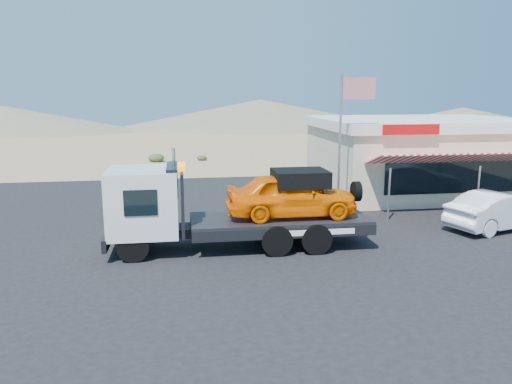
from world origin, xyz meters
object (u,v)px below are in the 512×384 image
at_px(jerky_store, 417,155).
at_px(flagpole, 346,129).
at_px(tow_truck, 233,203).
at_px(white_sedan, 499,210).

height_order(jerky_store, flagpole, flagpole).
height_order(tow_truck, flagpole, flagpole).
xyz_separation_m(tow_truck, jerky_store, (10.80, 8.38, 0.42)).
height_order(white_sedan, flagpole, flagpole).
xyz_separation_m(white_sedan, flagpole, (-5.27, 3.15, 3.01)).
bearing_deg(white_sedan, tow_truck, 76.72).
height_order(white_sedan, jerky_store, jerky_store).
bearing_deg(tow_truck, white_sedan, 4.16).
distance_m(tow_truck, flagpole, 6.89).
relative_size(tow_truck, flagpole, 1.46).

